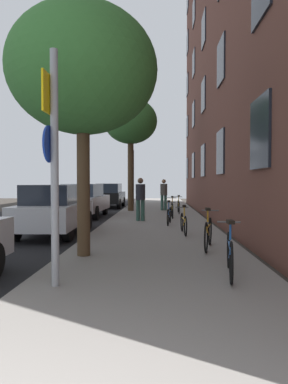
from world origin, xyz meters
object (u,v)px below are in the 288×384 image
Objects in this scene: traffic_light at (132,167)px; bicycle_3 at (169,215)px; pedestrian_0 at (140,196)px; bicycle_4 at (172,209)px; pedestrian_1 at (164,193)px; car_2 at (84,200)px; bicycle_2 at (184,223)px; car_1 at (55,209)px; bicycle_5 at (179,206)px; bicycle_1 at (208,233)px; tree_far at (131,122)px; car_3 at (110,195)px; sign_post at (53,154)px; bicycle_0 at (230,254)px; tree_near at (83,71)px.

bicycle_3 is (2.34, -12.02, -2.32)m from traffic_light.
bicycle_4 is at bearing 41.34° from pedestrian_0.
pedestrian_1 reaches higher than car_2.
traffic_light reaches higher than bicycle_2.
pedestrian_1 is (1.04, 5.52, -0.00)m from pedestrian_0.
traffic_light is 11.00m from pedestrian_0.
bicycle_3 is at bearing 27.10° from car_1.
bicycle_3 is 4.84m from bicycle_5.
pedestrian_1 reaches higher than bicycle_1.
traffic_light is 0.63× the size of tree_far.
car_2 reaches higher than bicycle_4.
tree_far is 5.50m from bicycle_5.
car_3 is at bearing 127.49° from bicycle_5.
bicycle_1 is 9.60m from bicycle_5.
bicycle_4 is 0.38× the size of car_1.
sign_post reaches higher than pedestrian_1.
car_1 is (-4.58, 5.27, 0.35)m from bicycle_0.
bicycle_1 is at bearing -60.53° from car_2.
tree_far is at bearing -66.72° from car_3.
sign_post reaches higher than pedestrian_0.
pedestrian_1 is at bearing 82.62° from sign_post.
tree_near is 12.88m from pedestrian_1.
pedestrian_1 is 0.41× the size of car_2.
bicycle_4 is (-0.60, 9.60, 0.01)m from bicycle_0.
bicycle_2 is at bearing 99.74° from bicycle_1.
bicycle_5 is at bearing 87.98° from bicycle_2.
bicycle_1 is (2.78, 3.10, -1.62)m from sign_post.
bicycle_0 is 0.97× the size of pedestrian_0.
sign_post reaches higher than bicycle_4.
pedestrian_1 reaches higher than bicycle_2.
pedestrian_0 is (-1.93, 6.01, 0.62)m from bicycle_1.
pedestrian_1 is at bearing 90.86° from bicycle_3.
tree_far is 6.17m from car_3.
bicycle_0 is at bearing -80.70° from traffic_light.
pedestrian_1 is 9.41m from car_1.
pedestrian_0 reaches higher than bicycle_4.
traffic_light reaches higher than pedestrian_1.
car_1 is (-3.67, -8.66, -0.29)m from pedestrian_1.
car_2 is (-4.25, 1.35, 0.34)m from bicycle_4.
tree_far is at bearing 99.02° from pedestrian_0.
bicycle_1 is (2.75, -11.17, -4.56)m from tree_far.
bicycle_2 is at bearing -67.16° from pedestrian_0.
bicycle_3 is at bearing 70.34° from tree_near.
bicycle_0 is 0.40× the size of car_3.
tree_near is 3.03× the size of pedestrian_1.
bicycle_0 is 11.98m from car_2.
bicycle_1 is 1.00× the size of bicycle_4.
sign_post is at bearing -102.07° from bicycle_4.
pedestrian_0 is (-1.14, 1.21, 0.66)m from bicycle_3.
car_2 reaches higher than bicycle_1.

